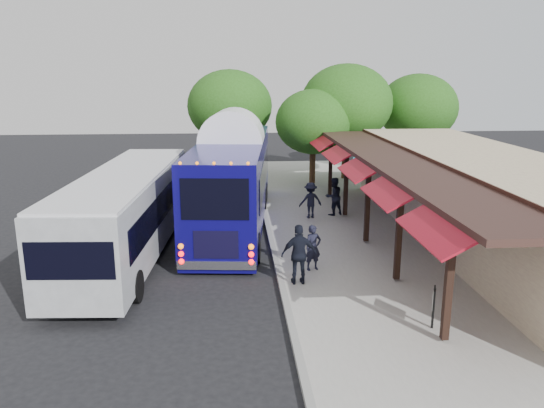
# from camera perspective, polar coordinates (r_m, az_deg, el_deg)

# --- Properties ---
(ground) EXTENTS (90.00, 90.00, 0.00)m
(ground) POSITION_cam_1_polar(r_m,az_deg,el_deg) (17.22, 0.92, -9.09)
(ground) COLOR black
(ground) RESTS_ON ground
(sidewalk) EXTENTS (10.00, 40.00, 0.15)m
(sidewalk) POSITION_cam_1_polar(r_m,az_deg,el_deg) (21.84, 13.16, -4.18)
(sidewalk) COLOR #9E9B93
(sidewalk) RESTS_ON ground
(curb) EXTENTS (0.20, 40.00, 0.16)m
(curb) POSITION_cam_1_polar(r_m,az_deg,el_deg) (20.92, 0.06, -4.61)
(curb) COLOR gray
(curb) RESTS_ON ground
(station_shelter) EXTENTS (8.15, 20.00, 3.60)m
(station_shelter) POSITION_cam_1_polar(r_m,az_deg,el_deg) (22.62, 21.61, 0.48)
(station_shelter) COLOR tan
(station_shelter) RESTS_ON ground
(coach_bus) EXTENTS (3.95, 13.12, 4.14)m
(coach_bus) POSITION_cam_1_polar(r_m,az_deg,el_deg) (23.66, -4.20, 2.93)
(coach_bus) COLOR #0D075B
(coach_bus) RESTS_ON ground
(city_bus) EXTENTS (3.32, 12.12, 3.22)m
(city_bus) POSITION_cam_1_polar(r_m,az_deg,el_deg) (20.36, -15.26, -0.64)
(city_bus) COLOR gray
(city_bus) RESTS_ON ground
(ped_a) EXTENTS (0.67, 0.54, 1.58)m
(ped_a) POSITION_cam_1_polar(r_m,az_deg,el_deg) (18.17, 4.45, -4.70)
(ped_a) COLOR black
(ped_a) RESTS_ON sidewalk
(ped_b) EXTENTS (1.08, 0.98, 1.80)m
(ped_b) POSITION_cam_1_polar(r_m,az_deg,el_deg) (25.17, 6.65, 0.82)
(ped_b) COLOR black
(ped_b) RESTS_ON sidewalk
(ped_c) EXTENTS (1.16, 0.51, 1.96)m
(ped_c) POSITION_cam_1_polar(r_m,az_deg,el_deg) (16.92, 2.95, -5.44)
(ped_c) COLOR black
(ped_c) RESTS_ON sidewalk
(ped_d) EXTENTS (1.17, 0.79, 1.66)m
(ped_d) POSITION_cam_1_polar(r_m,az_deg,el_deg) (24.62, 4.16, 0.41)
(ped_d) COLOR black
(ped_d) RESTS_ON sidewalk
(sign_board) EXTENTS (0.23, 0.49, 1.12)m
(sign_board) POSITION_cam_1_polar(r_m,az_deg,el_deg) (14.75, 17.01, -9.99)
(sign_board) COLOR black
(sign_board) RESTS_ON sidewalk
(tree_left) EXTENTS (4.53, 4.53, 5.80)m
(tree_left) POSITION_cam_1_polar(r_m,az_deg,el_deg) (32.05, 4.45, 8.79)
(tree_left) COLOR #382314
(tree_left) RESTS_ON ground
(tree_mid) EXTENTS (5.69, 5.69, 7.29)m
(tree_mid) POSITION_cam_1_polar(r_m,az_deg,el_deg) (33.77, 8.01, 10.66)
(tree_mid) COLOR #382314
(tree_mid) RESTS_ON ground
(tree_right) EXTENTS (5.22, 5.22, 6.68)m
(tree_right) POSITION_cam_1_polar(r_m,az_deg,el_deg) (36.73, 15.40, 9.93)
(tree_right) COLOR #382314
(tree_right) RESTS_ON ground
(tree_far) EXTENTS (5.43, 5.43, 6.95)m
(tree_far) POSITION_cam_1_polar(r_m,az_deg,el_deg) (34.58, -4.56, 10.45)
(tree_far) COLOR #382314
(tree_far) RESTS_ON ground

